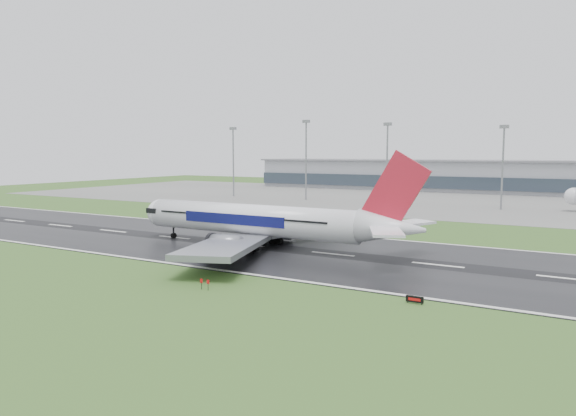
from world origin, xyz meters
The scene contains 10 objects.
ground centered at (0.00, 0.00, 0.00)m, with size 520.00×520.00×0.00m, color #2F551F.
runway centered at (0.00, 0.00, 0.05)m, with size 400.00×45.00×0.10m, color black.
apron centered at (0.00, 125.00, 0.04)m, with size 400.00×130.00×0.08m, color slate.
terminal centered at (0.00, 185.00, 7.50)m, with size 240.00×36.00×15.00m, color gray.
main_airliner centered at (-14.10, -0.76, 9.58)m, with size 64.21×61.15×18.96m, color white, non-canonical shape.
runway_sign centered at (23.00, -24.78, 0.52)m, with size 2.30×0.26×1.04m, color black, non-canonical shape.
floodmast_0 centered at (-94.40, 100.00, 14.74)m, with size 0.64×0.64×29.49m, color gray.
floodmast_1 centered at (-57.97, 100.00, 15.77)m, with size 0.64×0.64×31.54m, color gray.
floodmast_2 centered at (-23.50, 100.00, 14.76)m, with size 0.64×0.64×29.52m, color gray.
floodmast_3 centered at (17.30, 100.00, 13.80)m, with size 0.64×0.64×27.61m, color gray.
Camera 1 is at (41.11, -90.17, 19.51)m, focal length 32.52 mm.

